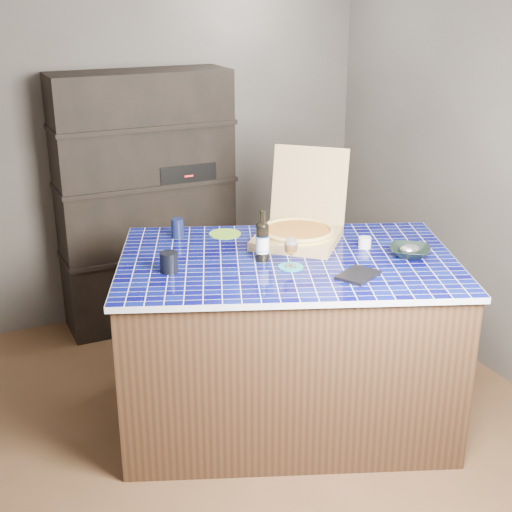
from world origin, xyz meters
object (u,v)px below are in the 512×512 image
kitchen_island (286,340)px  wine_glass (291,246)px  bowl (410,251)px  pizza_box (299,229)px  dvd_case (358,275)px  mead_bottle (262,241)px

kitchen_island → wine_glass: 0.61m
wine_glass → bowl: bearing=-10.8°
kitchen_island → pizza_box: pizza_box is taller
dvd_case → bowl: (0.40, 0.13, 0.02)m
kitchen_island → wine_glass: (-0.05, -0.12, 0.60)m
kitchen_island → wine_glass: size_ratio=12.88×
mead_bottle → bowl: mead_bottle is taller
dvd_case → kitchen_island: bearing=-179.7°
pizza_box → bowl: bearing=-5.5°
kitchen_island → dvd_case: 0.65m
kitchen_island → mead_bottle: (-0.13, 0.03, 0.59)m
kitchen_island → mead_bottle: size_ratio=7.51×
wine_glass → dvd_case: (0.25, -0.25, -0.11)m
dvd_case → bowl: bearing=79.6°
pizza_box → dvd_case: (0.02, -0.59, -0.06)m
pizza_box → mead_bottle: 0.37m
mead_bottle → bowl: bearing=-20.7°
kitchen_island → pizza_box: size_ratio=2.96×
kitchen_island → pizza_box: 0.62m
pizza_box → dvd_case: 0.60m
pizza_box → wine_glass: pizza_box is taller
dvd_case → mead_bottle: bearing=-168.5°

